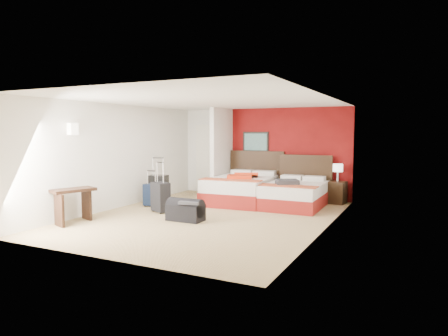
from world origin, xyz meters
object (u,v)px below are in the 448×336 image
Objects in this scene: bed_left at (241,190)px; table_lamp at (338,173)px; duffel_bag at (185,212)px; desk at (73,206)px; nightstand at (337,192)px; red_suitcase_open at (243,176)px; suitcase_charcoal at (161,198)px; suitcase_navy at (152,196)px; suitcase_black at (159,190)px; bed_right at (294,195)px.

bed_left is 2.52m from table_lamp.
desk is at bearing -148.43° from duffel_bag.
bed_left is 4.78× the size of table_lamp.
desk is at bearing -125.62° from nightstand.
red_suitcase_open is 1.88× the size of table_lamp.
duffel_bag is at bearing -117.65° from red_suitcase_open.
suitcase_charcoal reaches higher than suitcase_navy.
suitcase_charcoal is at bearing -65.95° from suitcase_black.
bed_left is at bearing 112.93° from red_suitcase_open.
nightstand is at bearing 29.64° from suitcase_navy.
suitcase_navy is 0.62× the size of desk.
nightstand is at bearing 0.00° from table_lamp.
bed_left is 3.28× the size of suitcase_charcoal.
table_lamp reaches higher than red_suitcase_open.
red_suitcase_open reaches higher than suitcase_navy.
red_suitcase_open is 2.37m from suitcase_navy.
bed_left is 2.14m from suitcase_black.
table_lamp is at bearing 65.77° from desk.
nightstand is 4.60m from suitcase_black.
bed_right is at bearing -5.17° from bed_left.
table_lamp reaches higher than duffel_bag.
bed_left is at bearing -158.66° from table_lamp.
duffel_bag is (-0.14, -2.54, -0.13)m from bed_left.
bed_left reaches higher than bed_right.
table_lamp reaches higher than bed_right.
red_suitcase_open is 2.50m from duffel_bag.
suitcase_black is at bearing -153.90° from table_lamp.
table_lamp is 4.62m from suitcase_black.
bed_right is 3.37× the size of nightstand.
duffel_bag is at bearing -53.70° from suitcase_black.
bed_left is 4.25m from desk.
suitcase_navy is 0.70× the size of duffel_bag.
table_lamp is at bearing 12.60° from suitcase_black.
red_suitcase_open reaches higher than bed_left.
suitcase_navy is at bearing -148.85° from table_lamp.
suitcase_charcoal reaches higher than nightstand.
table_lamp is 4.75m from suitcase_navy.
suitcase_charcoal is at bearing -139.37° from table_lamp.
suitcase_black is 1.34× the size of suitcase_navy.
bed_right is 3.66× the size of suitcase_navy.
bed_right is 1.41m from red_suitcase_open.
suitcase_navy is at bearing -141.05° from nightstand.
suitcase_navy is (-4.04, -2.44, -0.53)m from table_lamp.
suitcase_black is 0.44m from suitcase_navy.
suitcase_navy is (-0.61, 0.50, -0.07)m from suitcase_charcoal.
bed_right is 2.28× the size of desk.
bed_left is at bearing 85.92° from suitcase_charcoal.
duffel_bag is (0.98, -0.50, -0.14)m from suitcase_charcoal.
suitcase_black is at bearing -146.10° from nightstand.
suitcase_charcoal is (-1.12, -2.04, 0.00)m from bed_left.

